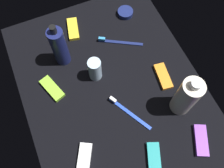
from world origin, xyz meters
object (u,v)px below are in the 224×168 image
(toothbrush_blue, at_px, (127,111))
(cream_tin_left, at_px, (125,13))
(toothbrush_navy, at_px, (118,42))
(snack_bar_teal, at_px, (154,159))
(deodorant_stick, at_px, (95,69))
(snack_bar_lime, at_px, (52,88))
(snack_bar_yellow, at_px, (73,29))
(snack_bar_white, at_px, (84,160))
(snack_bar_orange, at_px, (163,76))
(bodywash_bottle, at_px, (186,97))
(lotion_bottle, at_px, (59,47))
(snack_bar_purple, at_px, (201,140))

(toothbrush_blue, xyz_separation_m, cream_tin_left, (0.40, -0.17, 0.00))
(toothbrush_navy, xyz_separation_m, snack_bar_teal, (-0.46, 0.07, 0.00))
(deodorant_stick, relative_size, cream_tin_left, 1.52)
(toothbrush_navy, distance_m, snack_bar_lime, 0.32)
(deodorant_stick, bearing_deg, cream_tin_left, -45.25)
(toothbrush_blue, bearing_deg, snack_bar_yellow, 8.11)
(snack_bar_lime, bearing_deg, snack_bar_white, 164.79)
(snack_bar_teal, bearing_deg, snack_bar_orange, -11.91)
(snack_bar_teal, distance_m, snack_bar_lime, 0.43)
(toothbrush_blue, height_order, snack_bar_lime, toothbrush_blue)
(toothbrush_navy, bearing_deg, bodywash_bottle, -164.21)
(cream_tin_left, bearing_deg, lotion_bottle, 108.92)
(snack_bar_teal, xyz_separation_m, snack_bar_lime, (0.37, 0.23, 0.00))
(snack_bar_purple, relative_size, snack_bar_lime, 1.00)
(snack_bar_white, xyz_separation_m, cream_tin_left, (0.49, -0.37, 0.00))
(lotion_bottle, relative_size, snack_bar_orange, 1.94)
(snack_bar_purple, xyz_separation_m, snack_bar_white, (0.10, 0.38, 0.00))
(lotion_bottle, distance_m, snack_bar_orange, 0.39)
(lotion_bottle, height_order, toothbrush_navy, lotion_bottle)
(snack_bar_lime, distance_m, snack_bar_orange, 0.41)
(snack_bar_purple, relative_size, snack_bar_white, 1.00)
(snack_bar_teal, relative_size, snack_bar_yellow, 1.00)
(snack_bar_lime, bearing_deg, bodywash_bottle, -140.52)
(toothbrush_navy, relative_size, snack_bar_white, 1.56)
(snack_bar_white, distance_m, snack_bar_lime, 0.28)
(snack_bar_white, xyz_separation_m, snack_bar_yellow, (0.50, -0.14, 0.00))
(snack_bar_white, relative_size, snack_bar_lime, 1.00)
(lotion_bottle, bearing_deg, deodorant_stick, -142.36)
(snack_bar_teal, relative_size, cream_tin_left, 1.60)
(snack_bar_purple, distance_m, snack_bar_lime, 0.55)
(cream_tin_left, bearing_deg, snack_bar_lime, 118.42)
(toothbrush_navy, relative_size, snack_bar_teal, 1.56)
(lotion_bottle, height_order, snack_bar_lime, lotion_bottle)
(toothbrush_navy, bearing_deg, snack_bar_white, 142.83)
(deodorant_stick, bearing_deg, snack_bar_teal, -170.23)
(toothbrush_blue, relative_size, cream_tin_left, 2.53)
(toothbrush_blue, bearing_deg, cream_tin_left, -23.59)
(snack_bar_purple, distance_m, cream_tin_left, 0.59)
(snack_bar_yellow, bearing_deg, snack_bar_purple, -145.05)
(snack_bar_lime, distance_m, cream_tin_left, 0.44)
(snack_bar_white, bearing_deg, deodorant_stick, -0.01)
(snack_bar_white, distance_m, snack_bar_yellow, 0.52)
(toothbrush_navy, bearing_deg, snack_bar_lime, 106.96)
(snack_bar_teal, bearing_deg, lotion_bottle, 39.48)
(toothbrush_blue, height_order, snack_bar_purple, toothbrush_blue)
(lotion_bottle, height_order, deodorant_stick, lotion_bottle)
(deodorant_stick, xyz_separation_m, toothbrush_blue, (-0.18, -0.05, -0.04))
(lotion_bottle, distance_m, toothbrush_blue, 0.33)
(lotion_bottle, distance_m, bodywash_bottle, 0.47)
(deodorant_stick, bearing_deg, snack_bar_yellow, 2.01)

